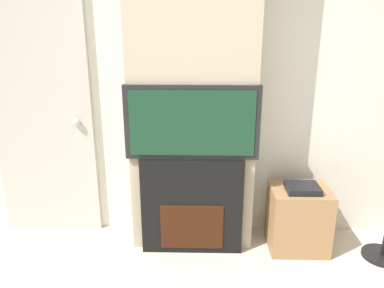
# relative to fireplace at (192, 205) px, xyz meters

# --- Properties ---
(wall_back) EXTENTS (6.00, 0.06, 2.70)m
(wall_back) POSITION_rel_fireplace_xyz_m (0.00, 0.36, 0.96)
(wall_back) COLOR silver
(wall_back) RESTS_ON ground_plane
(chimney_breast) EXTENTS (0.96, 0.33, 2.70)m
(chimney_breast) POSITION_rel_fireplace_xyz_m (0.00, 0.17, 0.96)
(chimney_breast) COLOR tan
(chimney_breast) RESTS_ON ground_plane
(fireplace) EXTENTS (0.79, 0.15, 0.79)m
(fireplace) POSITION_rel_fireplace_xyz_m (0.00, 0.00, 0.00)
(fireplace) COLOR black
(fireplace) RESTS_ON ground_plane
(television) EXTENTS (1.00, 0.07, 0.56)m
(television) POSITION_rel_fireplace_xyz_m (0.00, -0.00, 0.68)
(television) COLOR black
(television) RESTS_ON fireplace
(media_stand) EXTENTS (0.46, 0.38, 0.57)m
(media_stand) POSITION_rel_fireplace_xyz_m (0.86, 0.04, -0.12)
(media_stand) COLOR #997047
(media_stand) RESTS_ON ground_plane
(entry_door) EXTENTS (0.83, 0.09, 2.08)m
(entry_door) POSITION_rel_fireplace_xyz_m (-1.24, 0.30, 0.64)
(entry_door) COLOR #BCB7AD
(entry_door) RESTS_ON ground_plane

